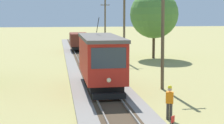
# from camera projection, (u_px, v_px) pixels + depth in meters

# --- Properties ---
(red_tram) EXTENTS (2.60, 8.54, 4.79)m
(red_tram) POSITION_uv_depth(u_px,v_px,m) (101.00, 59.00, 24.86)
(red_tram) COLOR red
(red_tram) RESTS_ON rail_right
(freight_car) EXTENTS (2.40, 5.20, 2.31)m
(freight_car) POSITION_uv_depth(u_px,v_px,m) (79.00, 41.00, 49.62)
(freight_car) COLOR maroon
(freight_car) RESTS_ON rail_right
(utility_pole_near_tram) EXTENTS (1.40, 0.54, 8.42)m
(utility_pole_near_tram) POSITION_uv_depth(u_px,v_px,m) (163.00, 29.00, 24.90)
(utility_pole_near_tram) COLOR brown
(utility_pole_near_tram) RESTS_ON ground
(utility_pole_mid) EXTENTS (1.40, 0.28, 7.92)m
(utility_pole_mid) POSITION_uv_depth(u_px,v_px,m) (124.00, 25.00, 39.15)
(utility_pole_mid) COLOR brown
(utility_pole_mid) RESTS_ON ground
(utility_pole_far) EXTENTS (1.40, 0.49, 7.56)m
(utility_pole_far) POSITION_uv_depth(u_px,v_px,m) (105.00, 23.00, 54.61)
(utility_pole_far) COLOR brown
(utility_pole_far) RESTS_ON ground
(track_worker) EXTENTS (0.44, 0.36, 1.78)m
(track_worker) POSITION_uv_depth(u_px,v_px,m) (170.00, 101.00, 17.96)
(track_worker) COLOR #38332D
(track_worker) RESTS_ON ground
(tree_left_near) EXTENTS (5.76, 5.76, 8.17)m
(tree_left_near) POSITION_uv_depth(u_px,v_px,m) (154.00, 14.00, 42.03)
(tree_left_near) COLOR #4C3823
(tree_left_near) RESTS_ON ground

